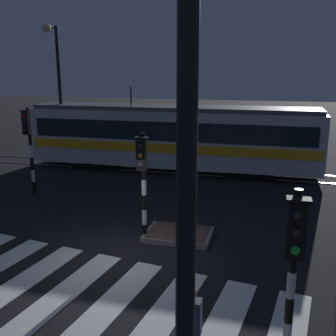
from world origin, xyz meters
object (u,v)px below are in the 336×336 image
traffic_light_corner_far_left (29,138)px  street_lamp_trackside_left (57,79)px  street_lamp_near_kerb (180,156)px  traffic_light_corner_near_right (294,258)px  tram (172,136)px  traffic_light_median_centre (143,171)px  pedestrian_waiting_at_kerb (190,333)px

traffic_light_corner_far_left → street_lamp_trackside_left: bearing=105.8°
street_lamp_trackside_left → street_lamp_near_kerb: size_ratio=1.06×
traffic_light_corner_near_right → traffic_light_corner_far_left: traffic_light_corner_far_left is taller
street_lamp_near_kerb → tram: size_ratio=0.46×
traffic_light_corner_far_left → street_lamp_near_kerb: 14.05m
traffic_light_median_centre → pedestrian_waiting_at_kerb: size_ratio=1.88×
traffic_light_corner_far_left → pedestrian_waiting_at_kerb: (8.31, -8.33, -1.45)m
traffic_light_median_centre → street_lamp_near_kerb: (2.87, -7.67, 2.19)m
street_lamp_trackside_left → pedestrian_waiting_at_kerb: (9.66, -13.12, -3.66)m
traffic_light_median_centre → traffic_light_corner_far_left: traffic_light_corner_far_left is taller
pedestrian_waiting_at_kerb → traffic_light_corner_near_right: bearing=20.2°
street_lamp_near_kerb → pedestrian_waiting_at_kerb: bearing=99.0°
traffic_light_corner_near_right → pedestrian_waiting_at_kerb: size_ratio=1.87×
traffic_light_median_centre → street_lamp_trackside_left: size_ratio=0.45×
tram → traffic_light_median_centre: bearing=-81.4°
street_lamp_trackside_left → tram: size_ratio=0.49×
tram → pedestrian_waiting_at_kerb: size_ratio=8.51×
traffic_light_corner_near_right → tram: tram is taller
street_lamp_trackside_left → pedestrian_waiting_at_kerb: 16.70m
traffic_light_corner_far_left → street_lamp_near_kerb: (8.71, -10.85, 1.98)m
tram → traffic_light_corner_near_right: bearing=-68.2°
tram → street_lamp_trackside_left: bearing=-173.6°
tram → pedestrian_waiting_at_kerb: 14.31m
traffic_light_corner_far_left → tram: (4.53, 5.45, -0.59)m
street_lamp_trackside_left → street_lamp_near_kerb: bearing=-57.2°
street_lamp_trackside_left → street_lamp_near_kerb: street_lamp_trackside_left is taller
traffic_light_corner_near_right → traffic_light_corner_far_left: 12.53m
traffic_light_median_centre → street_lamp_near_kerb: 8.47m
traffic_light_corner_near_right → tram: (-5.29, 13.22, -0.37)m
traffic_light_corner_near_right → street_lamp_trackside_left: (-11.18, 12.56, 2.42)m
traffic_light_corner_near_right → street_lamp_trackside_left: size_ratio=0.45×
traffic_light_corner_near_right → pedestrian_waiting_at_kerb: 2.04m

